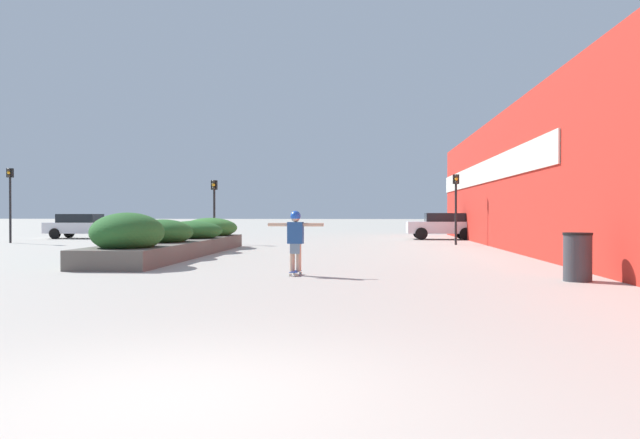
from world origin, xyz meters
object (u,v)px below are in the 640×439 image
(skateboard, at_px, (296,272))
(traffic_light_left, at_px, (214,200))
(skateboarder, at_px, (296,235))
(car_leftmost, at_px, (82,226))
(car_center_right, at_px, (631,225))
(car_center_left, at_px, (442,225))
(traffic_light_far_left, at_px, (10,192))
(trash_bin, at_px, (578,257))
(traffic_light_right, at_px, (456,196))

(skateboard, distance_m, traffic_light_left, 15.97)
(skateboarder, xyz_separation_m, car_leftmost, (-14.99, 20.59, -0.22))
(car_leftmost, height_order, car_center_right, car_center_right)
(car_center_left, bearing_deg, car_leftmost, 90.92)
(car_center_right, xyz_separation_m, traffic_light_far_left, (-32.47, -6.69, 1.67))
(trash_bin, bearing_deg, car_center_left, 90.92)
(car_leftmost, height_order, traffic_light_far_left, traffic_light_far_left)
(car_center_right, distance_m, traffic_light_right, 12.72)
(skateboarder, bearing_deg, car_center_right, 58.11)
(skateboard, xyz_separation_m, traffic_light_far_left, (-15.98, 14.87, 2.44))
(trash_bin, distance_m, traffic_light_right, 15.66)
(skateboarder, distance_m, traffic_light_left, 15.88)
(traffic_light_left, bearing_deg, car_center_left, 27.86)
(car_center_right, height_order, traffic_light_left, traffic_light_left)
(trash_bin, xyz_separation_m, car_leftmost, (-21.27, 21.37, 0.22))
(car_leftmost, xyz_separation_m, traffic_light_left, (9.32, -5.80, 1.37))
(trash_bin, relative_size, traffic_light_far_left, 0.29)
(skateboard, xyz_separation_m, skateboarder, (0.00, -0.00, 0.90))
(car_center_right, relative_size, traffic_light_far_left, 1.10)
(skateboard, distance_m, skateboarder, 0.90)
(car_leftmost, distance_m, traffic_light_right, 21.67)
(traffic_light_left, bearing_deg, traffic_light_right, -0.09)
(car_leftmost, distance_m, car_center_left, 20.92)
(skateboard, bearing_deg, skateboarder, -82.68)
(traffic_light_right, bearing_deg, skateboarder, -111.54)
(car_center_right, distance_m, traffic_light_left, 23.21)
(skateboarder, bearing_deg, traffic_light_left, 116.49)
(skateboard, xyz_separation_m, traffic_light_left, (-5.67, 14.79, 2.05))
(car_center_left, height_order, traffic_light_right, traffic_light_right)
(trash_bin, distance_m, traffic_light_far_left, 27.28)
(car_leftmost, relative_size, traffic_light_left, 1.32)
(skateboarder, height_order, traffic_light_right, traffic_light_right)
(skateboarder, height_order, traffic_light_left, traffic_light_left)
(skateboard, height_order, trash_bin, trash_bin)
(car_center_left, xyz_separation_m, traffic_light_far_left, (-21.91, -6.05, 1.71))
(skateboard, distance_m, trash_bin, 6.35)
(skateboard, xyz_separation_m, traffic_light_right, (5.83, 14.77, 2.19))
(car_center_right, xyz_separation_m, traffic_light_left, (-22.16, -6.77, 1.28))
(skateboard, xyz_separation_m, car_leftmost, (-14.99, 20.59, 0.68))
(skateboarder, relative_size, car_leftmost, 0.36)
(car_center_left, bearing_deg, skateboarder, 164.17)
(trash_bin, height_order, car_center_right, car_center_right)
(trash_bin, xyz_separation_m, traffic_light_right, (-0.45, 15.55, 1.73))
(skateboard, relative_size, skateboarder, 0.44)
(car_leftmost, bearing_deg, trash_bin, 44.86)
(skateboarder, distance_m, traffic_light_far_left, 21.88)
(skateboard, relative_size, car_center_left, 0.16)
(skateboard, height_order, traffic_light_left, traffic_light_left)
(car_leftmost, xyz_separation_m, traffic_light_far_left, (-0.99, -5.71, 1.75))
(skateboarder, height_order, car_center_left, skateboarder)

